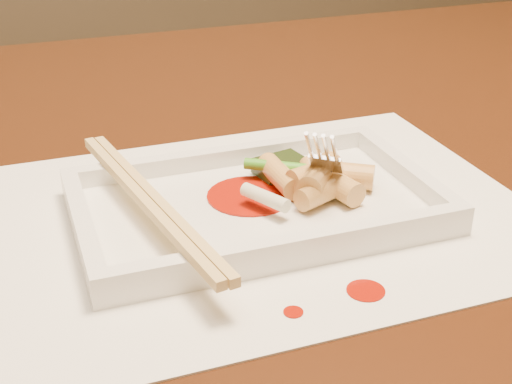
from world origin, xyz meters
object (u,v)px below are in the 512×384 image
object	(u,v)px
table	(212,268)
plate_base	(256,209)
fork	(337,89)
placemat	(256,215)
chopstick_a	(143,201)

from	to	relation	value
table	plate_base	distance (m)	0.14
table	plate_base	size ratio (longest dim) A/B	5.38
table	fork	size ratio (longest dim) A/B	10.00
plate_base	fork	xyz separation A→B (m)	(0.07, 0.02, 0.08)
placemat	chopstick_a	distance (m)	0.09
table	placemat	size ratio (longest dim) A/B	3.50
table	placemat	bearing A→B (deg)	-84.48
table	chopstick_a	size ratio (longest dim) A/B	5.95
plate_base	fork	bearing A→B (deg)	14.42
table	chopstick_a	bearing A→B (deg)	-127.87
placemat	fork	size ratio (longest dim) A/B	2.86
placemat	plate_base	bearing A→B (deg)	-90.00
fork	chopstick_a	bearing A→B (deg)	-173.25
chopstick_a	placemat	bearing A→B (deg)	0.00
table	plate_base	bearing A→B (deg)	-84.48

